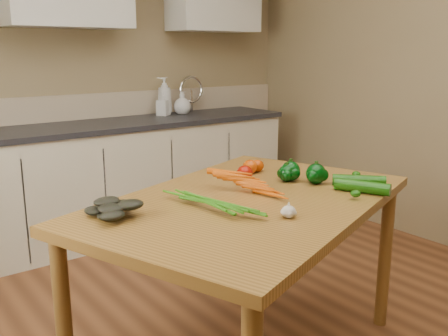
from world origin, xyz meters
TOP-DOWN VIEW (x-y plane):
  - room at (0.00, 0.17)m, footprint 4.04×5.04m
  - counter_run at (0.21, 2.19)m, footprint 2.84×0.64m
  - table at (-0.13, 0.23)m, footprint 1.75×1.42m
  - soap_bottle_a at (0.69, 2.33)m, footprint 0.15×0.15m
  - soap_bottle_b at (0.65, 2.30)m, footprint 0.12×0.12m
  - soap_bottle_c at (0.83, 2.28)m, footprint 0.17×0.17m
  - carrot_bunch at (-0.17, 0.26)m, footprint 0.34×0.30m
  - leafy_greens at (-0.70, 0.36)m, footprint 0.22×0.19m
  - garlic_bulb at (-0.18, -0.07)m, footprint 0.06×0.06m
  - pepper_a at (0.20, 0.34)m, footprint 0.08×0.08m
  - pepper_b at (0.23, 0.34)m, footprint 0.10×0.10m
  - pepper_c at (0.28, 0.22)m, footprint 0.10×0.10m
  - tomato_a at (0.05, 0.47)m, footprint 0.08×0.08m
  - tomato_b at (0.16, 0.57)m, footprint 0.08×0.08m
  - tomato_c at (0.22, 0.57)m, footprint 0.07×0.07m
  - zucchini_a at (0.42, 0.07)m, footprint 0.21×0.21m
  - zucchini_b at (0.33, -0.02)m, footprint 0.16×0.25m

SIDE VIEW (x-z plane):
  - counter_run at x=0.21m, z-range -0.11..1.03m
  - table at x=-0.13m, z-range 0.32..1.13m
  - garlic_bulb at x=-0.18m, z-range 0.81..0.86m
  - zucchini_a at x=0.42m, z-range 0.81..0.86m
  - zucchini_b at x=0.33m, z-range 0.81..0.87m
  - tomato_c at x=0.22m, z-range 0.81..0.88m
  - tomato_b at x=0.16m, z-range 0.81..0.88m
  - tomato_a at x=0.05m, z-range 0.81..0.89m
  - carrot_bunch at x=-0.17m, z-range 0.81..0.89m
  - pepper_a at x=0.20m, z-range 0.81..0.89m
  - pepper_b at x=0.23m, z-range 0.81..0.91m
  - pepper_c at x=0.28m, z-range 0.81..0.91m
  - leafy_greens at x=-0.70m, z-range 0.81..0.92m
  - soap_bottle_c at x=0.83m, z-range 0.90..1.09m
  - soap_bottle_b at x=0.65m, z-range 0.90..1.10m
  - soap_bottle_a at x=0.69m, z-range 0.90..1.22m
  - room at x=0.00m, z-range -0.07..2.57m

